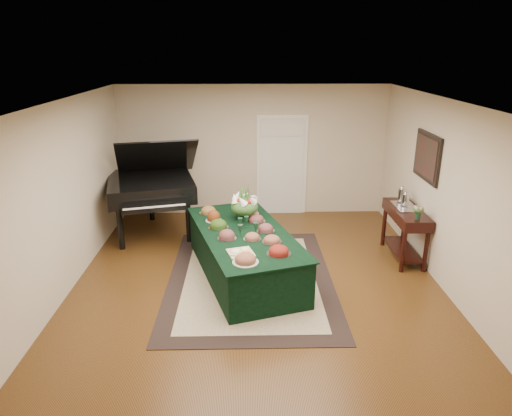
{
  "coord_description": "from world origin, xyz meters",
  "views": [
    {
      "loc": [
        -0.15,
        -6.31,
        3.39
      ],
      "look_at": [
        0.0,
        0.3,
        1.05
      ],
      "focal_mm": 32.0,
      "sensor_mm": 36.0,
      "label": 1
    }
  ],
  "objects_px": {
    "floral_centerpiece": "(244,203)",
    "mahogany_sideboard": "(406,220)",
    "buffet_table": "(244,253)",
    "grand_piano": "(151,186)"
  },
  "relations": [
    {
      "from": "mahogany_sideboard",
      "to": "grand_piano",
      "type": "bearing_deg",
      "value": 164.53
    },
    {
      "from": "grand_piano",
      "to": "floral_centerpiece",
      "type": "bearing_deg",
      "value": -35.49
    },
    {
      "from": "floral_centerpiece",
      "to": "mahogany_sideboard",
      "type": "height_order",
      "value": "floral_centerpiece"
    },
    {
      "from": "buffet_table",
      "to": "mahogany_sideboard",
      "type": "xyz_separation_m",
      "value": [
        2.68,
        0.55,
        0.31
      ]
    },
    {
      "from": "grand_piano",
      "to": "mahogany_sideboard",
      "type": "distance_m",
      "value": 4.59
    },
    {
      "from": "floral_centerpiece",
      "to": "mahogany_sideboard",
      "type": "bearing_deg",
      "value": 0.45
    },
    {
      "from": "floral_centerpiece",
      "to": "grand_piano",
      "type": "relative_size",
      "value": 0.22
    },
    {
      "from": "buffet_table",
      "to": "floral_centerpiece",
      "type": "distance_m",
      "value": 0.83
    },
    {
      "from": "floral_centerpiece",
      "to": "mahogany_sideboard",
      "type": "relative_size",
      "value": 0.38
    },
    {
      "from": "buffet_table",
      "to": "mahogany_sideboard",
      "type": "distance_m",
      "value": 2.76
    }
  ]
}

